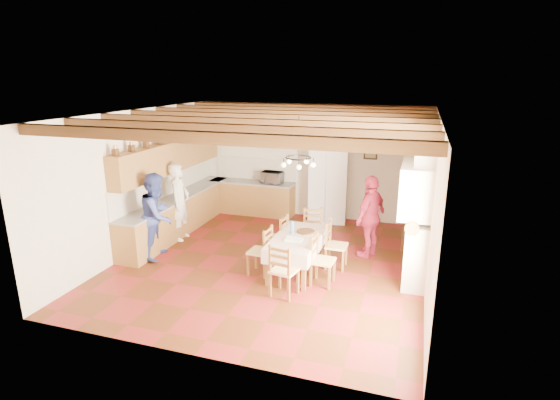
# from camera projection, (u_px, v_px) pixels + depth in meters

# --- Properties ---
(floor) EXTENTS (6.00, 6.50, 0.02)m
(floor) POSITION_uv_depth(u_px,v_px,m) (271.00, 262.00, 8.95)
(floor) COLOR #51240F
(floor) RESTS_ON ground
(ceiling) EXTENTS (6.00, 6.50, 0.02)m
(ceiling) POSITION_uv_depth(u_px,v_px,m) (270.00, 113.00, 8.11)
(ceiling) COLOR white
(ceiling) RESTS_ON ground
(wall_back) EXTENTS (6.00, 0.02, 3.00)m
(wall_back) POSITION_uv_depth(u_px,v_px,m) (311.00, 161.00, 11.51)
(wall_back) COLOR beige
(wall_back) RESTS_ON ground
(wall_front) EXTENTS (6.00, 0.02, 3.00)m
(wall_front) POSITION_uv_depth(u_px,v_px,m) (187.00, 254.00, 5.55)
(wall_front) COLOR beige
(wall_front) RESTS_ON ground
(wall_left) EXTENTS (0.02, 6.50, 3.00)m
(wall_left) POSITION_uv_depth(u_px,v_px,m) (139.00, 180.00, 9.41)
(wall_left) COLOR beige
(wall_left) RESTS_ON ground
(wall_right) EXTENTS (0.02, 6.50, 3.00)m
(wall_right) POSITION_uv_depth(u_px,v_px,m) (433.00, 205.00, 7.64)
(wall_right) COLOR beige
(wall_right) RESTS_ON ground
(ceiling_beams) EXTENTS (6.00, 6.30, 0.16)m
(ceiling_beams) POSITION_uv_depth(u_px,v_px,m) (270.00, 118.00, 8.14)
(ceiling_beams) COLOR #39250D
(ceiling_beams) RESTS_ON ground
(lower_cabinets_left) EXTENTS (0.60, 4.30, 0.86)m
(lower_cabinets_left) POSITION_uv_depth(u_px,v_px,m) (180.00, 215.00, 10.58)
(lower_cabinets_left) COLOR olive
(lower_cabinets_left) RESTS_ON ground
(lower_cabinets_back) EXTENTS (2.30, 0.60, 0.86)m
(lower_cabinets_back) POSITION_uv_depth(u_px,v_px,m) (252.00, 198.00, 11.98)
(lower_cabinets_back) COLOR olive
(lower_cabinets_back) RESTS_ON ground
(countertop_left) EXTENTS (0.62, 4.30, 0.04)m
(countertop_left) POSITION_uv_depth(u_px,v_px,m) (178.00, 197.00, 10.45)
(countertop_left) COLOR gray
(countertop_left) RESTS_ON lower_cabinets_left
(countertop_back) EXTENTS (2.34, 0.62, 0.04)m
(countertop_back) POSITION_uv_depth(u_px,v_px,m) (252.00, 182.00, 11.86)
(countertop_back) COLOR gray
(countertop_back) RESTS_ON lower_cabinets_back
(backsplash_left) EXTENTS (0.03, 4.30, 0.60)m
(backsplash_left) POSITION_uv_depth(u_px,v_px,m) (167.00, 183.00, 10.45)
(backsplash_left) COLOR beige
(backsplash_left) RESTS_ON ground
(backsplash_back) EXTENTS (2.30, 0.03, 0.60)m
(backsplash_back) POSITION_uv_depth(u_px,v_px,m) (256.00, 169.00, 12.03)
(backsplash_back) COLOR beige
(backsplash_back) RESTS_ON ground
(upper_cabinets) EXTENTS (0.35, 4.20, 0.70)m
(upper_cabinets) POSITION_uv_depth(u_px,v_px,m) (171.00, 156.00, 10.22)
(upper_cabinets) COLOR olive
(upper_cabinets) RESTS_ON ground
(fireplace) EXTENTS (0.56, 1.60, 2.80)m
(fireplace) POSITION_uv_depth(u_px,v_px,m) (415.00, 206.00, 7.94)
(fireplace) COLOR beige
(fireplace) RESTS_ON ground
(wall_picture) EXTENTS (0.34, 0.03, 0.42)m
(wall_picture) POSITION_uv_depth(u_px,v_px,m) (371.00, 151.00, 10.93)
(wall_picture) COLOR black
(wall_picture) RESTS_ON ground
(refrigerator) EXTENTS (1.03, 0.88, 1.91)m
(refrigerator) POSITION_uv_depth(u_px,v_px,m) (329.00, 185.00, 11.28)
(refrigerator) COLOR white
(refrigerator) RESTS_ON floor
(hutch) EXTENTS (0.57, 1.31, 2.37)m
(hutch) POSITION_uv_depth(u_px,v_px,m) (418.00, 193.00, 9.63)
(hutch) COLOR #38210D
(hutch) RESTS_ON floor
(dining_table) EXTENTS (0.87, 1.67, 0.73)m
(dining_table) POSITION_uv_depth(u_px,v_px,m) (297.00, 240.00, 8.35)
(dining_table) COLOR beige
(dining_table) RESTS_ON floor
(chandelier) EXTENTS (0.47, 0.47, 0.03)m
(chandelier) POSITION_uv_depth(u_px,v_px,m) (298.00, 158.00, 7.91)
(chandelier) COLOR black
(chandelier) RESTS_ON ground
(chair_left_near) EXTENTS (0.43, 0.45, 0.96)m
(chair_left_near) POSITION_uv_depth(u_px,v_px,m) (260.00, 250.00, 8.30)
(chair_left_near) COLOR brown
(chair_left_near) RESTS_ON floor
(chair_left_far) EXTENTS (0.44, 0.45, 0.96)m
(chair_left_far) POSITION_uv_depth(u_px,v_px,m) (276.00, 237.00, 8.96)
(chair_left_far) COLOR brown
(chair_left_far) RESTS_ON floor
(chair_right_near) EXTENTS (0.42, 0.44, 0.96)m
(chair_right_near) POSITION_uv_depth(u_px,v_px,m) (323.00, 260.00, 7.87)
(chair_right_near) COLOR brown
(chair_right_near) RESTS_ON floor
(chair_right_far) EXTENTS (0.40, 0.42, 0.96)m
(chair_right_far) POSITION_uv_depth(u_px,v_px,m) (337.00, 245.00, 8.57)
(chair_right_far) COLOR brown
(chair_right_far) RESTS_ON floor
(chair_end_near) EXTENTS (0.49, 0.47, 0.96)m
(chair_end_near) POSITION_uv_depth(u_px,v_px,m) (284.00, 270.00, 7.48)
(chair_end_near) COLOR brown
(chair_end_near) RESTS_ON floor
(chair_end_far) EXTENTS (0.50, 0.49, 0.96)m
(chair_end_far) POSITION_uv_depth(u_px,v_px,m) (312.00, 231.00, 9.29)
(chair_end_far) COLOR brown
(chair_end_far) RESTS_ON floor
(person_man) EXTENTS (0.52, 0.71, 1.79)m
(person_man) POSITION_uv_depth(u_px,v_px,m) (180.00, 202.00, 9.98)
(person_man) COLOR silver
(person_man) RESTS_ON floor
(person_woman_blue) EXTENTS (0.84, 0.99, 1.80)m
(person_woman_blue) POSITION_uv_depth(u_px,v_px,m) (157.00, 216.00, 8.99)
(person_woman_blue) COLOR #364691
(person_woman_blue) RESTS_ON floor
(person_woman_red) EXTENTS (0.79, 1.11, 1.74)m
(person_woman_red) POSITION_uv_depth(u_px,v_px,m) (371.00, 217.00, 9.02)
(person_woman_red) COLOR #C22A49
(person_woman_red) RESTS_ON floor
(microwave) EXTENTS (0.58, 0.42, 0.31)m
(microwave) POSITION_uv_depth(u_px,v_px,m) (272.00, 178.00, 11.64)
(microwave) COLOR silver
(microwave) RESTS_ON countertop_back
(fridge_vase) EXTENTS (0.31, 0.31, 0.28)m
(fridge_vase) POSITION_uv_depth(u_px,v_px,m) (333.00, 143.00, 10.96)
(fridge_vase) COLOR #38210D
(fridge_vase) RESTS_ON refrigerator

